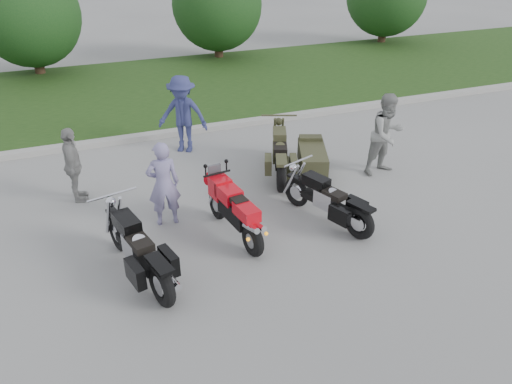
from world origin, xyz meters
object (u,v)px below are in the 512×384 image
object	(u,v)px
cruiser_sidecar	(299,158)
person_back	(73,165)
sportbike_red	(235,210)
cruiser_left	(140,253)
person_denim	(183,114)
cruiser_right	(330,203)
person_stripe	(163,184)
person_grey	(387,134)

from	to	relation	value
cruiser_sidecar	person_back	world-z (taller)	person_back
sportbike_red	cruiser_left	world-z (taller)	sportbike_red
sportbike_red	person_back	xyz separation A→B (m)	(-2.61, 2.50, 0.24)
person_denim	cruiser_left	bearing A→B (deg)	-80.70
cruiser_right	cruiser_left	bearing A→B (deg)	165.79
cruiser_right	person_denim	bearing A→B (deg)	91.57
cruiser_right	person_denim	size ratio (longest dim) A/B	1.11
person_denim	person_back	xyz separation A→B (m)	(-2.71, -1.68, -0.17)
person_stripe	person_grey	distance (m)	5.19
sportbike_red	cruiser_sidecar	bearing A→B (deg)	31.92
cruiser_sidecar	person_denim	bearing A→B (deg)	153.49
person_stripe	person_denim	bearing A→B (deg)	-107.07
person_grey	person_denim	world-z (taller)	person_denim
cruiser_left	person_stripe	world-z (taller)	person_stripe
cruiser_right	person_back	xyz separation A→B (m)	(-4.47, 2.71, 0.36)
cruiser_sidecar	person_stripe	bearing A→B (deg)	-142.70
person_stripe	cruiser_right	bearing A→B (deg)	161.60
cruiser_left	person_denim	xyz separation A→B (m)	(1.92, 4.78, 0.48)
cruiser_right	person_grey	bearing A→B (deg)	13.89
cruiser_sidecar	person_denim	xyz separation A→B (m)	(-2.09, 2.33, 0.53)
person_stripe	person_grey	world-z (taller)	person_grey
cruiser_right	person_denim	world-z (taller)	person_denim
cruiser_sidecar	person_grey	size ratio (longest dim) A/B	1.24
person_stripe	sportbike_red	bearing A→B (deg)	141.87
cruiser_right	cruiser_sidecar	distance (m)	2.09
sportbike_red	person_stripe	xyz separation A→B (m)	(-1.08, 0.94, 0.28)
person_denim	person_back	bearing A→B (deg)	-116.93
cruiser_sidecar	person_back	bearing A→B (deg)	-166.01
sportbike_red	person_denim	world-z (taller)	person_denim
sportbike_red	cruiser_right	distance (m)	1.87
person_stripe	person_back	world-z (taller)	person_stripe
cruiser_right	cruiser_sidecar	xyz separation A→B (m)	(0.33, 2.06, -0.00)
person_denim	cruiser_right	bearing A→B (deg)	-37.01
person_stripe	person_denim	size ratio (longest dim) A/B	0.87
cruiser_left	person_back	size ratio (longest dim) A/B	1.53
sportbike_red	person_grey	size ratio (longest dim) A/B	1.08
person_grey	person_denim	distance (m)	4.92
sportbike_red	person_stripe	distance (m)	1.46
cruiser_left	person_back	distance (m)	3.21
sportbike_red	person_back	distance (m)	3.62
sportbike_red	cruiser_right	xyz separation A→B (m)	(1.86, -0.21, -0.12)
sportbike_red	cruiser_left	distance (m)	1.92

